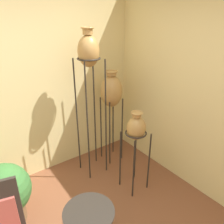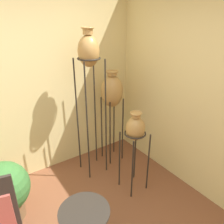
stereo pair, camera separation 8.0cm
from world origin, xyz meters
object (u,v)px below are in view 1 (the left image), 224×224
(vase_stand_short, at_px, (136,130))
(potted_plant, at_px, (5,193))
(vase_stand_medium, at_px, (111,92))
(vase_stand_tall, at_px, (89,57))

(vase_stand_short, relative_size, potted_plant, 1.54)
(vase_stand_medium, bearing_deg, potted_plant, -170.10)
(vase_stand_tall, height_order, vase_stand_medium, vase_stand_tall)
(potted_plant, bearing_deg, vase_stand_short, -15.97)
(vase_stand_short, distance_m, potted_plant, 1.66)
(vase_stand_tall, height_order, vase_stand_short, vase_stand_tall)
(vase_stand_medium, xyz_separation_m, potted_plant, (-1.68, -0.29, -0.76))
(vase_stand_tall, height_order, potted_plant, vase_stand_tall)
(vase_stand_medium, relative_size, potted_plant, 2.00)
(vase_stand_medium, xyz_separation_m, vase_stand_short, (-0.15, -0.73, -0.27))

